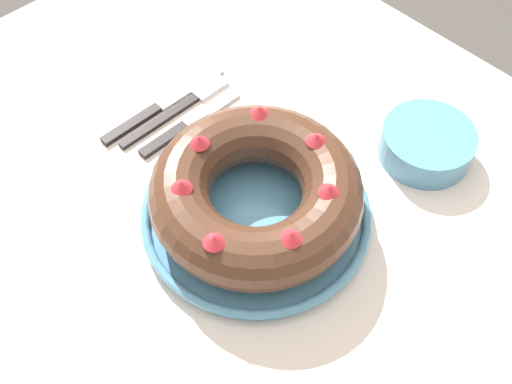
{
  "coord_description": "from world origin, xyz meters",
  "views": [
    {
      "loc": [
        0.29,
        -0.28,
        1.41
      ],
      "look_at": [
        -0.02,
        0.01,
        0.81
      ],
      "focal_mm": 42.0,
      "sensor_mm": 36.0,
      "label": 1
    }
  ],
  "objects_px": {
    "side_bowl": "(427,144)",
    "cake_knife": "(184,127)",
    "serving_dish": "(256,214)",
    "serving_knife": "(157,109)",
    "bundt_cake": "(256,192)",
    "fork": "(183,107)"
  },
  "relations": [
    {
      "from": "serving_dish",
      "to": "cake_knife",
      "type": "distance_m",
      "value": 0.19
    },
    {
      "from": "serving_knife",
      "to": "bundt_cake",
      "type": "bearing_deg",
      "value": -1.8
    },
    {
      "from": "serving_dish",
      "to": "fork",
      "type": "xyz_separation_m",
      "value": [
        -0.22,
        0.06,
        -0.01
      ]
    },
    {
      "from": "serving_dish",
      "to": "fork",
      "type": "bearing_deg",
      "value": 165.35
    },
    {
      "from": "fork",
      "to": "side_bowl",
      "type": "distance_m",
      "value": 0.36
    },
    {
      "from": "bundt_cake",
      "to": "cake_knife",
      "type": "distance_m",
      "value": 0.2
    },
    {
      "from": "fork",
      "to": "side_bowl",
      "type": "bearing_deg",
      "value": 37.15
    },
    {
      "from": "serving_dish",
      "to": "side_bowl",
      "type": "distance_m",
      "value": 0.26
    },
    {
      "from": "serving_dish",
      "to": "serving_knife",
      "type": "xyz_separation_m",
      "value": [
        -0.25,
        0.03,
        -0.01
      ]
    },
    {
      "from": "cake_knife",
      "to": "serving_knife",
      "type": "bearing_deg",
      "value": -179.57
    },
    {
      "from": "serving_knife",
      "to": "side_bowl",
      "type": "height_order",
      "value": "side_bowl"
    },
    {
      "from": "side_bowl",
      "to": "fork",
      "type": "bearing_deg",
      "value": -148.0
    },
    {
      "from": "fork",
      "to": "side_bowl",
      "type": "relative_size",
      "value": 1.53
    },
    {
      "from": "cake_knife",
      "to": "side_bowl",
      "type": "height_order",
      "value": "side_bowl"
    },
    {
      "from": "bundt_cake",
      "to": "fork",
      "type": "distance_m",
      "value": 0.24
    },
    {
      "from": "bundt_cake",
      "to": "serving_dish",
      "type": "bearing_deg",
      "value": 134.66
    },
    {
      "from": "serving_dish",
      "to": "cake_knife",
      "type": "xyz_separation_m",
      "value": [
        -0.19,
        0.03,
        -0.01
      ]
    },
    {
      "from": "bundt_cake",
      "to": "side_bowl",
      "type": "bearing_deg",
      "value": 71.21
    },
    {
      "from": "fork",
      "to": "side_bowl",
      "type": "xyz_separation_m",
      "value": [
        0.31,
        0.19,
        0.02
      ]
    },
    {
      "from": "serving_dish",
      "to": "bundt_cake",
      "type": "xyz_separation_m",
      "value": [
        0.0,
        -0.0,
        0.05
      ]
    },
    {
      "from": "side_bowl",
      "to": "cake_knife",
      "type": "bearing_deg",
      "value": -141.69
    },
    {
      "from": "bundt_cake",
      "to": "serving_knife",
      "type": "bearing_deg",
      "value": 173.76
    }
  ]
}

